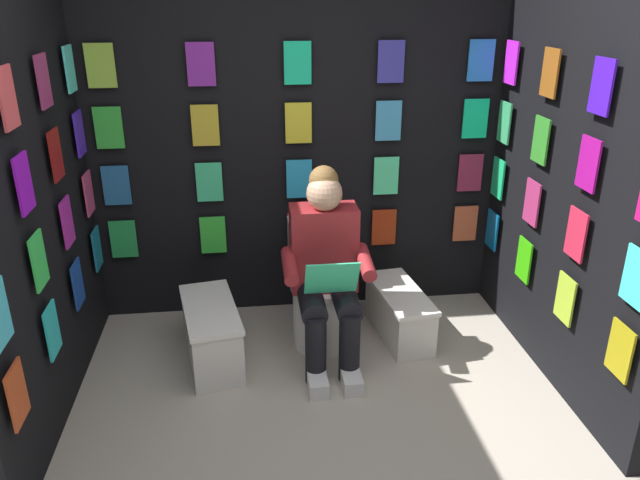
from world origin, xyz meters
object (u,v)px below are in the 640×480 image
person_reading (326,269)px  comic_longbox_far (212,334)px  toilet (321,292)px  comic_longbox_near (399,313)px

person_reading → comic_longbox_far: person_reading is taller
toilet → comic_longbox_far: 0.74m
toilet → comic_longbox_near: size_ratio=1.11×
person_reading → comic_longbox_near: person_reading is taller
person_reading → comic_longbox_far: (0.70, -0.03, -0.41)m
toilet → comic_longbox_near: (-0.51, 0.04, -0.16)m
toilet → person_reading: 0.35m
toilet → person_reading: bearing=90.0°
toilet → person_reading: (-0.00, 0.23, 0.27)m
comic_longbox_near → person_reading: bearing=13.1°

